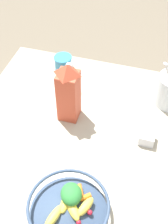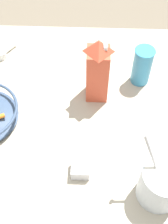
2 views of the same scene
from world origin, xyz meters
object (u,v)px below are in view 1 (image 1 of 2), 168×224
at_px(fruit_bowl, 69,207).
at_px(drinking_cup, 64,71).
at_px(milk_carton, 68,92).
at_px(spice_jar, 147,138).

height_order(fruit_bowl, drinking_cup, drinking_cup).
bearing_deg(milk_carton, spice_jar, 171.82).
distance_m(drinking_cup, spice_jar, 0.43).
distance_m(fruit_bowl, spice_jar, 0.38).
bearing_deg(drinking_cup, spice_jar, 151.97).
bearing_deg(milk_carton, fruit_bowl, 107.86).
relative_size(fruit_bowl, spice_jar, 4.48).
bearing_deg(spice_jar, drinking_cup, -28.03).
xyz_separation_m(fruit_bowl, spice_jar, (-0.18, -0.33, -0.02)).
bearing_deg(spice_jar, fruit_bowl, 61.33).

